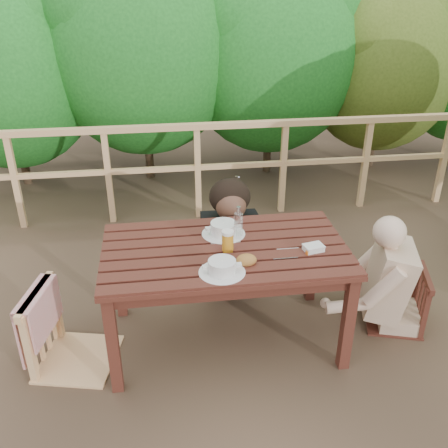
{
  "coord_description": "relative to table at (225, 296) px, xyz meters",
  "views": [
    {
      "loc": [
        -0.4,
        -2.81,
        2.4
      ],
      "look_at": [
        0.0,
        0.05,
        0.9
      ],
      "focal_mm": 40.3,
      "sensor_mm": 36.0,
      "label": 1
    }
  ],
  "objects": [
    {
      "name": "ground",
      "position": [
        0.0,
        0.0,
        -0.37
      ],
      "size": [
        60.0,
        60.0,
        0.0
      ],
      "primitive_type": "plane",
      "color": "brown",
      "rests_on": "ground"
    },
    {
      "name": "table",
      "position": [
        0.0,
        0.0,
        0.0
      ],
      "size": [
        1.6,
        0.9,
        0.74
      ],
      "primitive_type": "cube",
      "color": "#421D15",
      "rests_on": "ground"
    },
    {
      "name": "chair_left",
      "position": [
        -1.02,
        -0.09,
        0.14
      ],
      "size": [
        0.61,
        0.61,
        1.02
      ],
      "primitive_type": "cube",
      "rotation": [
        0.0,
        0.0,
        1.34
      ],
      "color": "#E3AF76",
      "rests_on": "ground"
    },
    {
      "name": "chair_far",
      "position": [
        0.14,
        0.83,
        0.06
      ],
      "size": [
        0.43,
        0.43,
        0.85
      ],
      "primitive_type": "cube",
      "rotation": [
        0.0,
        0.0,
        -0.03
      ],
      "color": "#421D15",
      "rests_on": "ground"
    },
    {
      "name": "chair_right",
      "position": [
        1.28,
        0.01,
        0.04
      ],
      "size": [
        0.51,
        0.51,
        0.82
      ],
      "primitive_type": "cube",
      "rotation": [
        0.0,
        0.0,
        -1.87
      ],
      "color": "#421D15",
      "rests_on": "ground"
    },
    {
      "name": "woman",
      "position": [
        0.14,
        0.85,
        0.35
      ],
      "size": [
        0.6,
        0.73,
        1.45
      ],
      "primitive_type": null,
      "rotation": [
        0.0,
        0.0,
        3.11
      ],
      "color": "black",
      "rests_on": "ground"
    },
    {
      "name": "diner_right",
      "position": [
        1.31,
        0.01,
        0.34
      ],
      "size": [
        0.84,
        0.75,
        1.42
      ],
      "primitive_type": null,
      "rotation": [
        0.0,
        0.0,
        1.27
      ],
      "color": "tan",
      "rests_on": "ground"
    },
    {
      "name": "railing",
      "position": [
        0.0,
        2.0,
        0.14
      ],
      "size": [
        5.6,
        0.1,
        1.01
      ],
      "primitive_type": "cube",
      "color": "#E3AF76",
      "rests_on": "ground"
    },
    {
      "name": "hedge_row",
      "position": [
        0.4,
        3.2,
        1.53
      ],
      "size": [
        6.6,
        1.6,
        3.8
      ],
      "primitive_type": null,
      "color": "#1D671F",
      "rests_on": "ground"
    },
    {
      "name": "soup_near",
      "position": [
        -0.06,
        -0.29,
        0.42
      ],
      "size": [
        0.28,
        0.28,
        0.09
      ],
      "primitive_type": "cylinder",
      "color": "white",
      "rests_on": "table"
    },
    {
      "name": "soup_far",
      "position": [
        0.02,
        0.19,
        0.42
      ],
      "size": [
        0.3,
        0.3,
        0.1
      ],
      "primitive_type": "cylinder",
      "color": "white",
      "rests_on": "table"
    },
    {
      "name": "bread_roll",
      "position": [
        0.1,
        -0.21,
        0.41
      ],
      "size": [
        0.13,
        0.1,
        0.08
      ],
      "primitive_type": "ellipsoid",
      "color": "olive",
      "rests_on": "table"
    },
    {
      "name": "beer_glass",
      "position": [
        0.01,
        -0.03,
        0.45
      ],
      "size": [
        0.08,
        0.08,
        0.15
      ],
      "primitive_type": "cylinder",
      "color": "orange",
      "rests_on": "table"
    },
    {
      "name": "bottle",
      "position": [
        0.11,
        0.12,
        0.49
      ],
      "size": [
        0.06,
        0.06,
        0.25
      ],
      "primitive_type": "cylinder",
      "color": "silver",
      "rests_on": "table"
    },
    {
      "name": "butter_tub",
      "position": [
        0.56,
        -0.12,
        0.4
      ],
      "size": [
        0.14,
        0.12,
        0.05
      ],
      "primitive_type": "cube",
      "rotation": [
        0.0,
        0.0,
        0.22
      ],
      "color": "white",
      "rests_on": "table"
    }
  ]
}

